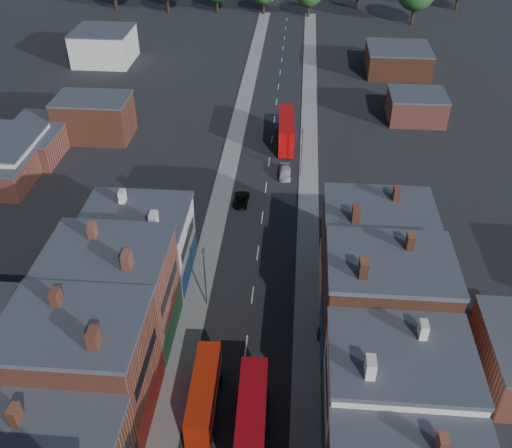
% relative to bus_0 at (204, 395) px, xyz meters
% --- Properties ---
extents(pavement_west, '(3.00, 200.00, 0.12)m').
position_rel_bus_0_xyz_m(pavement_west, '(-3.36, 34.43, -2.23)').
color(pavement_west, gray).
rests_on(pavement_west, ground).
extents(pavement_east, '(3.00, 200.00, 0.12)m').
position_rel_bus_0_xyz_m(pavement_east, '(9.64, 34.43, -2.23)').
color(pavement_east, gray).
rests_on(pavement_east, ground).
extents(lamp_post_2, '(0.25, 0.70, 8.12)m').
position_rel_bus_0_xyz_m(lamp_post_2, '(-2.06, 14.43, 2.42)').
color(lamp_post_2, slate).
rests_on(lamp_post_2, ground).
extents(lamp_post_3, '(0.25, 0.70, 8.12)m').
position_rel_bus_0_xyz_m(lamp_post_3, '(8.34, 44.43, 2.42)').
color(lamp_post_3, slate).
rests_on(lamp_post_3, ground).
extents(bus_0, '(2.65, 9.85, 4.24)m').
position_rel_bus_0_xyz_m(bus_0, '(0.00, 0.00, 0.00)').
color(bus_0, red).
rests_on(bus_0, ground).
extents(bus_1, '(3.04, 11.08, 4.76)m').
position_rel_bus_0_xyz_m(bus_1, '(4.70, -2.70, 0.28)').
color(bus_1, '#AA0911').
rests_on(bus_1, ground).
extents(bus_2, '(3.22, 11.44, 4.90)m').
position_rel_bus_0_xyz_m(bus_2, '(5.63, 54.83, 0.36)').
color(bus_2, '#AD0807').
rests_on(bus_2, ground).
extents(car_2, '(2.14, 4.34, 1.18)m').
position_rel_bus_0_xyz_m(car_2, '(-0.14, 35.85, -1.69)').
color(car_2, black).
rests_on(car_2, ground).
extents(car_3, '(1.95, 4.49, 1.29)m').
position_rel_bus_0_xyz_m(car_3, '(5.90, 44.08, -1.64)').
color(car_3, silver).
rests_on(car_3, ground).
extents(ped_3, '(0.75, 1.18, 1.86)m').
position_rel_bus_0_xyz_m(ped_3, '(10.84, 9.81, -1.24)').
color(ped_3, '#5D594F').
rests_on(ped_3, pavement_east).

